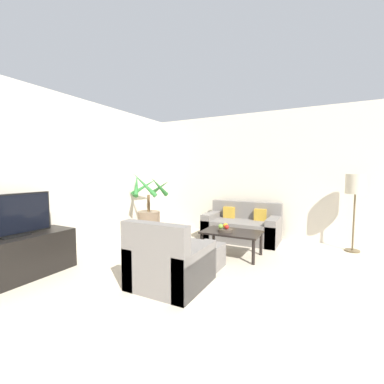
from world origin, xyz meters
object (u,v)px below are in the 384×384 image
object	(u,v)px
television	(13,215)
potted_palm	(149,216)
orange_fruit	(225,226)
coffee_table	(232,234)
floor_lamp	(355,187)
sofa_loveseat	(242,227)
armchair	(170,264)
ottoman	(201,255)
tv_console	(16,258)
apple_red	(227,227)
apple_green	(221,226)
fruit_bowl	(225,230)

from	to	relation	value
television	potted_palm	xyz separation A→B (m)	(0.18, 2.63, -0.40)
orange_fruit	coffee_table	bearing A→B (deg)	-2.83
floor_lamp	potted_palm	bearing A→B (deg)	-167.70
sofa_loveseat	armchair	distance (m)	2.51
sofa_loveseat	ottoman	xyz separation A→B (m)	(-0.10, -1.74, -0.10)
tv_console	orange_fruit	size ratio (longest dim) A/B	17.01
sofa_loveseat	coffee_table	size ratio (longest dim) A/B	1.55
television	apple_red	bearing A→B (deg)	45.71
sofa_loveseat	apple_green	world-z (taller)	sofa_loveseat
tv_console	coffee_table	xyz separation A→B (m)	(2.20, 2.25, 0.07)
television	orange_fruit	bearing A→B (deg)	47.36
tv_console	coffee_table	world-z (taller)	tv_console
tv_console	armchair	size ratio (longest dim) A/B	1.64
armchair	ottoman	size ratio (longest dim) A/B	1.42
ottoman	fruit_bowl	bearing A→B (deg)	76.77
sofa_loveseat	fruit_bowl	size ratio (longest dim) A/B	6.07
potted_palm	fruit_bowl	bearing A→B (deg)	-12.85
orange_fruit	armchair	world-z (taller)	armchair
fruit_bowl	orange_fruit	bearing A→B (deg)	107.47
orange_fruit	armchair	distance (m)	1.49
floor_lamp	apple_red	size ratio (longest dim) A/B	18.63
apple_red	fruit_bowl	bearing A→B (deg)	170.10
tv_console	coffee_table	distance (m)	3.15
television	coffee_table	bearing A→B (deg)	45.77
fruit_bowl	apple_green	size ratio (longest dim) A/B	2.98
armchair	television	bearing A→B (deg)	-157.08
sofa_loveseat	ottoman	bearing A→B (deg)	-93.38
sofa_loveseat	orange_fruit	size ratio (longest dim) A/B	17.77
television	fruit_bowl	size ratio (longest dim) A/B	3.85
television	apple_red	distance (m)	3.07
tv_console	potted_palm	xyz separation A→B (m)	(0.18, 2.63, 0.16)
floor_lamp	armchair	distance (m)	3.54
sofa_loveseat	apple_green	distance (m)	1.16
tv_console	orange_fruit	distance (m)	3.08
sofa_loveseat	orange_fruit	bearing A→B (deg)	-88.79
coffee_table	orange_fruit	world-z (taller)	orange_fruit
apple_red	ottoman	xyz separation A→B (m)	(-0.17, -0.62, -0.32)
television	floor_lamp	distance (m)	5.33
sofa_loveseat	apple_green	size ratio (longest dim) A/B	18.12
television	sofa_loveseat	world-z (taller)	television
tv_console	apple_red	distance (m)	3.06
sofa_loveseat	fruit_bowl	bearing A→B (deg)	-87.73
tv_console	armchair	xyz separation A→B (m)	(1.89, 0.80, -0.02)
sofa_loveseat	armchair	xyz separation A→B (m)	(-0.17, -2.50, 0.00)
potted_palm	television	bearing A→B (deg)	-93.84
television	orange_fruit	world-z (taller)	television
tv_console	orange_fruit	bearing A→B (deg)	47.31
floor_lamp	ottoman	bearing A→B (deg)	-137.55
coffee_table	tv_console	bearing A→B (deg)	-134.27
orange_fruit	armchair	size ratio (longest dim) A/B	0.10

